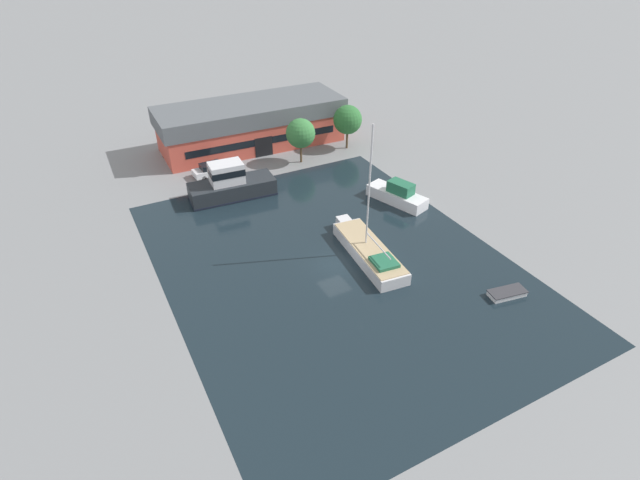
{
  "coord_description": "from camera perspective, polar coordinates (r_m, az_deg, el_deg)",
  "views": [
    {
      "loc": [
        -18.31,
        -31.66,
        27.01
      ],
      "look_at": [
        0.0,
        2.9,
        1.0
      ],
      "focal_mm": 28.0,
      "sensor_mm": 36.0,
      "label": 1
    }
  ],
  "objects": [
    {
      "name": "cabin_boat",
      "position": [
        55.47,
        8.85,
        5.13
      ],
      "size": [
        4.22,
        7.25,
        2.52
      ],
      "rotation": [
        0.0,
        0.0,
        0.31
      ],
      "color": "white",
      "rests_on": "water_canal"
    },
    {
      "name": "sailboat_moored",
      "position": [
        46.31,
        5.56,
        -1.2
      ],
      "size": [
        3.85,
        11.44,
        12.67
      ],
      "rotation": [
        0.0,
        0.0,
        -0.1
      ],
      "color": "silver",
      "rests_on": "water_canal"
    },
    {
      "name": "water_canal",
      "position": [
        45.47,
        1.72,
        -2.84
      ],
      "size": [
        29.41,
        38.71,
        0.01
      ],
      "primitive_type": "cube",
      "color": "black",
      "rests_on": "ground"
    },
    {
      "name": "warehouse_building",
      "position": [
        69.31,
        -7.84,
        13.02
      ],
      "size": [
        24.83,
        9.37,
        5.86
      ],
      "rotation": [
        0.0,
        0.0,
        -0.02
      ],
      "color": "#C64C3D",
      "rests_on": "ground"
    },
    {
      "name": "ground_plane",
      "position": [
        45.47,
        1.72,
        -2.84
      ],
      "size": [
        440.0,
        440.0,
        0.0
      ],
      "primitive_type": "plane",
      "color": "gray"
    },
    {
      "name": "quay_tree_by_water",
      "position": [
        67.38,
        3.17,
        13.56
      ],
      "size": [
        3.79,
        3.79,
        5.86
      ],
      "color": "brown",
      "rests_on": "ground"
    },
    {
      "name": "motor_cruiser",
      "position": [
        56.55,
        -10.17,
        6.25
      ],
      "size": [
        9.74,
        4.12,
        4.15
      ],
      "rotation": [
        0.0,
        0.0,
        1.5
      ],
      "color": "#23282D",
      "rests_on": "water_canal"
    },
    {
      "name": "parked_car",
      "position": [
        62.17,
        -12.21,
        7.91
      ],
      "size": [
        4.84,
        2.13,
        1.62
      ],
      "rotation": [
        0.0,
        0.0,
        4.78
      ],
      "color": "silver",
      "rests_on": "ground"
    },
    {
      "name": "quay_tree_near_building",
      "position": [
        63.17,
        -2.24,
        12.08
      ],
      "size": [
        3.66,
        3.66,
        5.69
      ],
      "color": "brown",
      "rests_on": "ground"
    },
    {
      "name": "small_dinghy",
      "position": [
        44.7,
        20.59,
        -5.71
      ],
      "size": [
        3.39,
        1.89,
        0.5
      ],
      "rotation": [
        0.0,
        0.0,
        1.4
      ],
      "color": "white",
      "rests_on": "water_canal"
    }
  ]
}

